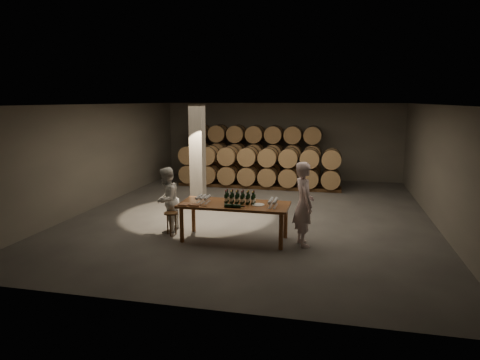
% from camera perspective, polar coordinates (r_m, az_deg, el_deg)
% --- Properties ---
extents(room, '(12.00, 12.00, 12.00)m').
position_cam_1_polar(room, '(13.10, -5.67, 3.01)').
color(room, '#4A4845').
rests_on(room, ground).
extents(tasting_table, '(2.60, 1.10, 0.90)m').
position_cam_1_polar(tasting_table, '(10.21, -0.76, -3.72)').
color(tasting_table, brown).
rests_on(tasting_table, ground).
extents(barrel_stack_back, '(5.48, 0.95, 2.31)m').
position_cam_1_polar(barrel_stack_back, '(17.75, 2.06, 3.73)').
color(barrel_stack_back, '#53321C').
rests_on(barrel_stack_back, ground).
extents(barrel_stack_front, '(6.26, 0.95, 1.57)m').
position_cam_1_polar(barrel_stack_front, '(16.37, 2.47, 1.83)').
color(barrel_stack_front, '#53321C').
rests_on(barrel_stack_front, ground).
extents(bottle_cluster, '(0.73, 0.23, 0.32)m').
position_cam_1_polar(bottle_cluster, '(10.16, -0.02, -2.52)').
color(bottle_cluster, black).
rests_on(bottle_cluster, tasting_table).
extents(lying_bottles, '(0.48, 0.08, 0.08)m').
position_cam_1_polar(lying_bottles, '(9.78, -0.92, -3.48)').
color(lying_bottles, black).
rests_on(lying_bottles, tasting_table).
extents(glass_cluster_left, '(0.30, 0.41, 0.17)m').
position_cam_1_polar(glass_cluster_left, '(10.32, -4.94, -2.33)').
color(glass_cluster_left, silver).
rests_on(glass_cluster_left, tasting_table).
extents(glass_cluster_right, '(0.19, 0.52, 0.17)m').
position_cam_1_polar(glass_cluster_right, '(9.93, 4.44, -2.80)').
color(glass_cluster_right, silver).
rests_on(glass_cluster_right, tasting_table).
extents(plate, '(0.30, 0.30, 0.02)m').
position_cam_1_polar(plate, '(10.04, 2.42, -3.32)').
color(plate, white).
rests_on(plate, tasting_table).
extents(notebook_near, '(0.26, 0.21, 0.03)m').
position_cam_1_polar(notebook_near, '(10.05, -6.07, -3.32)').
color(notebook_near, brown).
rests_on(notebook_near, tasting_table).
extents(notebook_corner, '(0.26, 0.31, 0.02)m').
position_cam_1_polar(notebook_corner, '(10.16, -7.35, -3.21)').
color(notebook_corner, brown).
rests_on(notebook_corner, tasting_table).
extents(pen, '(0.15, 0.03, 0.01)m').
position_cam_1_polar(pen, '(9.96, -4.89, -3.48)').
color(pen, black).
rests_on(pen, tasting_table).
extents(stool, '(0.35, 0.35, 0.58)m').
position_cam_1_polar(stool, '(10.79, -9.19, -4.84)').
color(stool, '#53321C').
rests_on(stool, ground).
extents(person_man, '(0.70, 0.84, 1.96)m').
position_cam_1_polar(person_man, '(9.92, 8.49, -3.18)').
color(person_man, white).
rests_on(person_man, ground).
extents(person_woman, '(0.65, 0.82, 1.66)m').
position_cam_1_polar(person_woman, '(11.02, -9.76, -2.61)').
color(person_woman, white).
rests_on(person_woman, ground).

